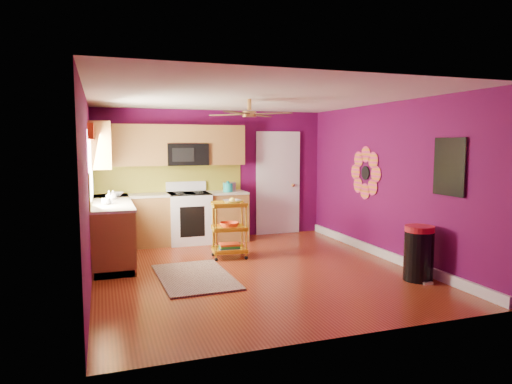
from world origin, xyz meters
name	(u,v)px	position (x,y,z in m)	size (l,w,h in m)	color
ground	(254,270)	(0.00, 0.00, 0.00)	(5.00, 5.00, 0.00)	maroon
room_envelope	(256,159)	(0.03, 0.00, 1.63)	(4.54, 5.04, 2.52)	#5A0A44
lower_cabinets	(148,225)	(-1.35, 1.82, 0.43)	(2.81, 2.31, 0.94)	brown
electric_range	(189,217)	(-0.55, 2.17, 0.48)	(0.76, 0.66, 1.13)	white
upper_cabinetry	(150,147)	(-1.24, 2.17, 1.80)	(2.80, 2.30, 1.26)	brown
left_window	(91,151)	(-2.22, 1.05, 1.74)	(0.08, 1.35, 1.08)	white
panel_door	(278,184)	(1.35, 2.47, 1.02)	(0.95, 0.11, 2.15)	white
right_wall_art	(399,170)	(2.23, -0.34, 1.44)	(0.04, 2.74, 1.04)	black
ceiling_fan	(249,113)	(0.00, 0.20, 2.29)	(1.01, 1.01, 0.26)	#BF8C3F
shag_rug	(195,277)	(-0.90, -0.10, 0.01)	(0.96, 1.57, 0.02)	black
rolling_cart	(230,227)	(-0.14, 0.81, 0.51)	(0.58, 0.45, 0.99)	gold
trash_can	(419,253)	(1.95, -1.20, 0.37)	(0.40, 0.43, 0.75)	black
teal_kettle	(228,187)	(0.19, 2.13, 1.02)	(0.18, 0.18, 0.21)	teal
toaster	(229,187)	(0.24, 2.20, 1.03)	(0.22, 0.15, 0.18)	beige
soap_bottle_a	(109,197)	(-1.98, 1.02, 1.04)	(0.09, 0.09, 0.20)	#EA3F72
soap_bottle_b	(113,195)	(-1.91, 1.61, 1.01)	(0.12, 0.12, 0.15)	white
counter_dish	(116,194)	(-1.86, 2.04, 0.97)	(0.28, 0.28, 0.07)	white
counter_cup	(106,202)	(-2.03, 0.92, 0.99)	(0.12, 0.12, 0.10)	white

